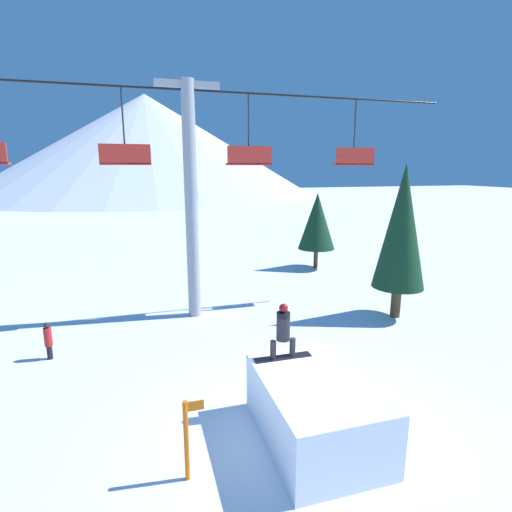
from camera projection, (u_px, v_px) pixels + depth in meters
name	position (u px, v px, depth m)	size (l,w,h in m)	color
ground_plane	(278.00, 434.00, 9.16)	(220.00, 220.00, 0.00)	white
mountain_ridge	(147.00, 146.00, 89.06)	(74.59, 74.59, 21.83)	silver
snow_ramp	(315.00, 410.00, 8.84)	(2.27, 3.31, 1.45)	white
snowboarder	(283.00, 331.00, 9.57)	(1.43, 0.33, 1.39)	black
chairlift	(191.00, 185.00, 15.45)	(22.05, 0.51, 9.20)	#9E9EA3
pine_tree_near	(402.00, 227.00, 15.63)	(2.04, 2.04, 6.19)	#4C3823
pine_tree_far	(317.00, 221.00, 23.83)	(2.19, 2.19, 4.56)	#4C3823
trail_marker	(187.00, 438.00, 7.65)	(0.41, 0.10, 1.69)	orange
distant_skier	(48.00, 339.00, 12.64)	(0.24, 0.24, 1.23)	black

